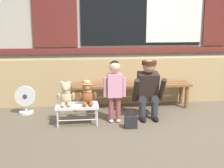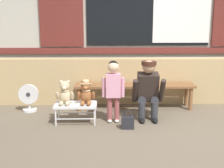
{
  "view_description": "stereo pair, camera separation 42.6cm",
  "coord_description": "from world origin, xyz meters",
  "px_view_note": "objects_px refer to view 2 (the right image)",
  "views": [
    {
      "loc": [
        -1.27,
        -4.04,
        1.57
      ],
      "look_at": [
        -0.74,
        0.58,
        0.55
      ],
      "focal_mm": 47.89,
      "sensor_mm": 36.0,
      "label": 1
    },
    {
      "loc": [
        -0.84,
        -4.07,
        1.57
      ],
      "look_at": [
        -0.74,
        0.58,
        0.55
      ],
      "focal_mm": 47.89,
      "sensor_mm": 36.0,
      "label": 2
    }
  ],
  "objects_px": {
    "teddy_bear_plain": "(65,93)",
    "floor_fan": "(29,98)",
    "teddy_bear_with_hat": "(86,93)",
    "adult_crouching": "(148,90)",
    "small_display_bench": "(76,106)",
    "handbag_on_ground": "(128,122)",
    "child_standing": "(113,85)",
    "wooden_bench_long": "(134,88)"
  },
  "relations": [
    {
      "from": "teddy_bear_plain",
      "to": "floor_fan",
      "type": "xyz_separation_m",
      "value": [
        -0.7,
        0.58,
        -0.23
      ]
    },
    {
      "from": "teddy_bear_with_hat",
      "to": "adult_crouching",
      "type": "relative_size",
      "value": 0.38
    },
    {
      "from": "small_display_bench",
      "to": "handbag_on_ground",
      "type": "height_order",
      "value": "small_display_bench"
    },
    {
      "from": "child_standing",
      "to": "floor_fan",
      "type": "height_order",
      "value": "child_standing"
    },
    {
      "from": "handbag_on_ground",
      "to": "wooden_bench_long",
      "type": "bearing_deg",
      "value": 79.22
    },
    {
      "from": "adult_crouching",
      "to": "child_standing",
      "type": "bearing_deg",
      "value": -167.15
    },
    {
      "from": "wooden_bench_long",
      "to": "small_display_bench",
      "type": "height_order",
      "value": "wooden_bench_long"
    },
    {
      "from": "teddy_bear_plain",
      "to": "floor_fan",
      "type": "height_order",
      "value": "teddy_bear_plain"
    },
    {
      "from": "wooden_bench_long",
      "to": "teddy_bear_with_hat",
      "type": "distance_m",
      "value": 1.1
    },
    {
      "from": "floor_fan",
      "to": "child_standing",
      "type": "bearing_deg",
      "value": -21.54
    },
    {
      "from": "teddy_bear_with_hat",
      "to": "child_standing",
      "type": "relative_size",
      "value": 0.38
    },
    {
      "from": "wooden_bench_long",
      "to": "teddy_bear_with_hat",
      "type": "relative_size",
      "value": 5.78
    },
    {
      "from": "wooden_bench_long",
      "to": "child_standing",
      "type": "height_order",
      "value": "child_standing"
    },
    {
      "from": "teddy_bear_plain",
      "to": "adult_crouching",
      "type": "xyz_separation_m",
      "value": [
        1.29,
        0.14,
        0.02
      ]
    },
    {
      "from": "wooden_bench_long",
      "to": "teddy_bear_with_hat",
      "type": "height_order",
      "value": "teddy_bear_with_hat"
    },
    {
      "from": "child_standing",
      "to": "adult_crouching",
      "type": "xyz_separation_m",
      "value": [
        0.56,
        0.13,
        -0.11
      ]
    },
    {
      "from": "handbag_on_ground",
      "to": "child_standing",
      "type": "bearing_deg",
      "value": 124.39
    },
    {
      "from": "child_standing",
      "to": "small_display_bench",
      "type": "bearing_deg",
      "value": -178.55
    },
    {
      "from": "teddy_bear_plain",
      "to": "adult_crouching",
      "type": "relative_size",
      "value": 0.38
    },
    {
      "from": "teddy_bear_with_hat",
      "to": "floor_fan",
      "type": "distance_m",
      "value": 1.19
    },
    {
      "from": "adult_crouching",
      "to": "floor_fan",
      "type": "height_order",
      "value": "adult_crouching"
    },
    {
      "from": "small_display_bench",
      "to": "teddy_bear_plain",
      "type": "xyz_separation_m",
      "value": [
        -0.16,
        0.0,
        0.2
      ]
    },
    {
      "from": "teddy_bear_with_hat",
      "to": "adult_crouching",
      "type": "xyz_separation_m",
      "value": [
        0.97,
        0.14,
        0.01
      ]
    },
    {
      "from": "small_display_bench",
      "to": "teddy_bear_with_hat",
      "type": "distance_m",
      "value": 0.26
    },
    {
      "from": "teddy_bear_with_hat",
      "to": "adult_crouching",
      "type": "height_order",
      "value": "adult_crouching"
    },
    {
      "from": "small_display_bench",
      "to": "child_standing",
      "type": "height_order",
      "value": "child_standing"
    },
    {
      "from": "teddy_bear_plain",
      "to": "teddy_bear_with_hat",
      "type": "bearing_deg",
      "value": 0.13
    },
    {
      "from": "handbag_on_ground",
      "to": "floor_fan",
      "type": "xyz_separation_m",
      "value": [
        -1.63,
        0.86,
        0.14
      ]
    },
    {
      "from": "teddy_bear_with_hat",
      "to": "floor_fan",
      "type": "xyz_separation_m",
      "value": [
        -1.02,
        0.58,
        -0.23
      ]
    },
    {
      "from": "child_standing",
      "to": "adult_crouching",
      "type": "relative_size",
      "value": 1.01
    },
    {
      "from": "child_standing",
      "to": "floor_fan",
      "type": "xyz_separation_m",
      "value": [
        -1.43,
        0.57,
        -0.35
      ]
    },
    {
      "from": "adult_crouching",
      "to": "teddy_bear_with_hat",
      "type": "bearing_deg",
      "value": -171.83
    },
    {
      "from": "child_standing",
      "to": "handbag_on_ground",
      "type": "relative_size",
      "value": 3.52
    },
    {
      "from": "wooden_bench_long",
      "to": "floor_fan",
      "type": "relative_size",
      "value": 4.37
    },
    {
      "from": "child_standing",
      "to": "adult_crouching",
      "type": "bearing_deg",
      "value": 12.85
    },
    {
      "from": "teddy_bear_with_hat",
      "to": "teddy_bear_plain",
      "type": "bearing_deg",
      "value": -179.87
    },
    {
      "from": "wooden_bench_long",
      "to": "small_display_bench",
      "type": "distance_m",
      "value": 1.22
    },
    {
      "from": "wooden_bench_long",
      "to": "small_display_bench",
      "type": "relative_size",
      "value": 3.28
    },
    {
      "from": "wooden_bench_long",
      "to": "adult_crouching",
      "type": "xyz_separation_m",
      "value": [
        0.16,
        -0.59,
        0.11
      ]
    },
    {
      "from": "wooden_bench_long",
      "to": "adult_crouching",
      "type": "bearing_deg",
      "value": -74.88
    },
    {
      "from": "adult_crouching",
      "to": "handbag_on_ground",
      "type": "height_order",
      "value": "adult_crouching"
    },
    {
      "from": "child_standing",
      "to": "handbag_on_ground",
      "type": "height_order",
      "value": "child_standing"
    }
  ]
}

